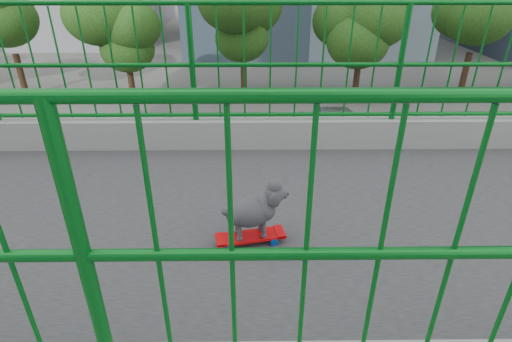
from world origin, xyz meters
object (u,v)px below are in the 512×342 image
object	(u,v)px
skateboard	(250,237)
poodle	(254,210)
car_0	(486,283)
car_4	(341,120)
car_6	(14,221)

from	to	relation	value
skateboard	poodle	bearing A→B (deg)	90.00
skateboard	car_0	xyz separation A→B (m)	(-6.24, 6.61, -6.36)
car_4	car_0	bearing A→B (deg)	-173.07
skateboard	car_6	world-z (taller)	skateboard
poodle	car_4	world-z (taller)	poodle
car_4	car_6	world-z (taller)	car_4
poodle	car_0	xyz separation A→B (m)	(-6.24, 6.58, -6.58)
skateboard	car_0	distance (m)	11.10
car_0	car_4	xyz separation A→B (m)	(-12.80, -1.56, 0.11)
car_6	car_0	bearing A→B (deg)	77.89
car_0	car_6	xyz separation A→B (m)	(-3.20, -14.91, 0.01)
car_0	car_6	distance (m)	15.25
car_0	skateboard	bearing A→B (deg)	-46.64
poodle	car_0	size ratio (longest dim) A/B	0.11
skateboard	poodle	size ratio (longest dim) A/B	1.11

